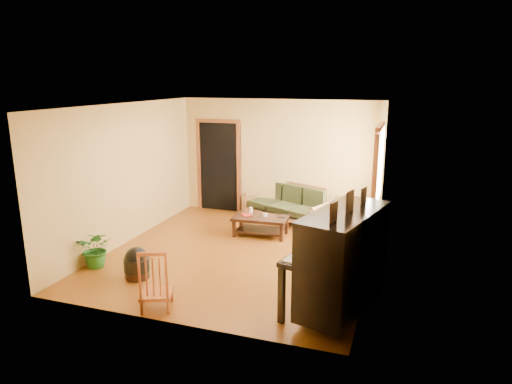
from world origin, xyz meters
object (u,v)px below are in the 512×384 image
(piano, at_px, (343,263))
(ceramic_crock, at_px, (355,220))
(coffee_table, at_px, (260,226))
(armchair, at_px, (354,238))
(sofa, at_px, (286,203))
(potted_plant, at_px, (96,248))
(red_chair, at_px, (156,278))
(footstool, at_px, (137,267))

(piano, distance_m, ceramic_crock, 3.77)
(ceramic_crock, bearing_deg, piano, -86.14)
(coffee_table, height_order, armchair, armchair)
(sofa, xyz_separation_m, potted_plant, (-2.29, -3.42, -0.09))
(potted_plant, bearing_deg, red_chair, -28.94)
(sofa, distance_m, red_chair, 4.39)
(coffee_table, height_order, red_chair, red_chair)
(sofa, bearing_deg, potted_plant, -100.02)
(armchair, xyz_separation_m, footstool, (-3.10, -1.78, -0.22))
(sofa, xyz_separation_m, armchair, (1.68, -1.82, 0.00))
(footstool, bearing_deg, armchair, 29.80)
(armchair, height_order, footstool, armchair)
(coffee_table, bearing_deg, ceramic_crock, 34.45)
(sofa, xyz_separation_m, ceramic_crock, (1.49, 0.08, -0.27))
(footstool, relative_size, red_chair, 0.45)
(piano, relative_size, ceramic_crock, 5.84)
(red_chair, bearing_deg, armchair, 26.93)
(red_chair, distance_m, ceramic_crock, 4.91)
(piano, bearing_deg, ceramic_crock, 108.67)
(armchair, relative_size, piano, 0.51)
(sofa, relative_size, coffee_table, 1.77)
(piano, distance_m, footstool, 3.21)
(footstool, xyz_separation_m, ceramic_crock, (2.92, 3.67, -0.05))
(coffee_table, relative_size, armchair, 1.32)
(armchair, xyz_separation_m, red_chair, (-2.30, -2.53, 0.03))
(piano, bearing_deg, footstool, -166.07)
(coffee_table, height_order, potted_plant, potted_plant)
(coffee_table, bearing_deg, footstool, -115.78)
(potted_plant, bearing_deg, piano, -3.06)
(ceramic_crock, relative_size, potted_plant, 0.43)
(coffee_table, xyz_separation_m, piano, (1.96, -2.55, 0.51))
(potted_plant, bearing_deg, ceramic_crock, 42.81)
(coffee_table, height_order, ceramic_crock, coffee_table)
(armchair, xyz_separation_m, ceramic_crock, (-0.19, 1.89, -0.27))
(potted_plant, bearing_deg, sofa, 56.25)
(piano, xyz_separation_m, potted_plant, (-4.03, 0.22, -0.38))
(sofa, height_order, potted_plant, sofa)
(armchair, distance_m, footstool, 3.58)
(footstool, bearing_deg, potted_plant, 169.10)
(ceramic_crock, bearing_deg, sofa, -177.01)
(coffee_table, relative_size, piano, 0.67)
(coffee_table, xyz_separation_m, footstool, (-1.21, -2.50, -0.01))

